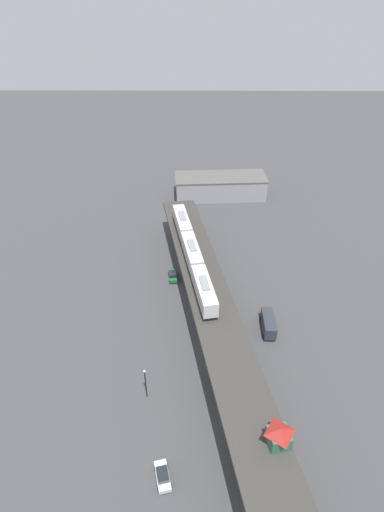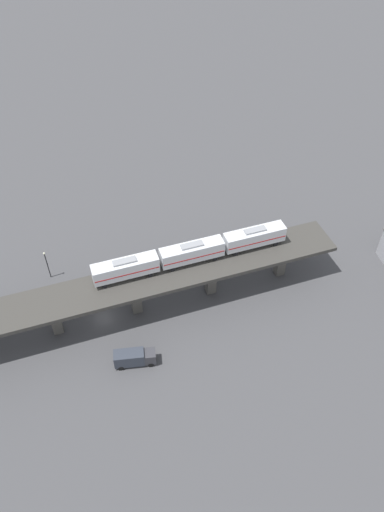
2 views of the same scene
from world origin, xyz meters
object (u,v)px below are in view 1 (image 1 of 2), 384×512
Objects in this scene: subway_train at (192,252)px; warehouse_building at (220,186)px; street_car_white at (163,476)px; street_car_green at (173,275)px; delivery_truck at (268,323)px; signal_hut at (279,436)px; street_lamp at (145,381)px.

warehouse_building is (8.74, 46.39, -7.15)m from subway_train.
warehouse_building is at bearing 81.81° from street_car_white.
street_car_green is (-4.56, 3.98, -9.62)m from subway_train.
signal_hut is at bearing -97.52° from delivery_truck.
signal_hut is at bearing -33.25° from street_lamp.
street_car_green is at bearing 110.02° from signal_hut.
delivery_truck is at bearing -39.10° from street_car_green.
delivery_truck is 1.04× the size of street_lamp.
street_car_white is 35.30m from delivery_truck.
subway_train is 7.87× the size of street_car_white.
street_lamp is 76.23m from warehouse_building.
subway_train reaches higher than delivery_truck.
subway_train is 29.79m from street_lamp.
signal_hut reaches higher than delivery_truck.
signal_hut is at bearing 3.78° from street_car_white.
delivery_truck is (15.48, -12.31, -8.80)m from subway_train.
street_car_white is at bearing -176.22° from signal_hut.
street_car_white is (-15.68, -1.04, -8.88)m from signal_hut.
subway_train is 42.39m from signal_hut.
subway_train is 21.65m from delivery_truck.
signal_hut is 29.78m from delivery_truck.
signal_hut reaches higher than warehouse_building.
delivery_truck reaches higher than street_car_green.
warehouse_building reaches higher than street_car_green.
delivery_truck is (20.05, -16.29, 0.82)m from street_car_green.
signal_hut is 18.05m from street_car_white.
warehouse_building is at bearing 96.55° from delivery_truck.
street_car_green is 0.98× the size of street_car_white.
street_lamp is at bearing 146.75° from signal_hut.
subway_train reaches higher than street_car_green.
warehouse_building is at bearing 77.65° from street_lamp.
street_car_green is at bearing -107.42° from warehouse_building.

